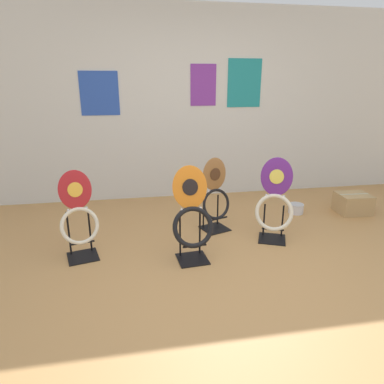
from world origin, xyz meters
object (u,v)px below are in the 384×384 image
Objects in this scene: toilet_seat_display_woodgrain at (215,196)px; toilet_seat_display_orange_sun at (192,220)px; toilet_seat_display_crimson_swirl at (79,220)px; toilet_seat_display_purple_note at (275,205)px; paint_can at (296,208)px; storage_box at (353,203)px.

toilet_seat_display_woodgrain is 0.93× the size of toilet_seat_display_orange_sun.
toilet_seat_display_crimson_swirl is at bearing 167.39° from toilet_seat_display_orange_sun.
toilet_seat_display_crimson_swirl is 1.97m from toilet_seat_display_purple_note.
toilet_seat_display_woodgrain is at bearing -165.25° from paint_can.
toilet_seat_display_crimson_swirl reaches higher than storage_box.
toilet_seat_display_orange_sun reaches higher than storage_box.
toilet_seat_display_orange_sun is 4.68× the size of paint_can.
toilet_seat_display_crimson_swirl is 2.05× the size of storage_box.
paint_can is (0.60, 0.67, -0.32)m from toilet_seat_display_purple_note.
toilet_seat_display_crimson_swirl is (-1.42, -0.42, -0.02)m from toilet_seat_display_woodgrain.
toilet_seat_display_orange_sun reaches higher than paint_can.
storage_box is at bearing 22.91° from toilet_seat_display_purple_note.
toilet_seat_display_orange_sun is at bearing -12.61° from toilet_seat_display_crimson_swirl.
toilet_seat_display_crimson_swirl is at bearing -178.62° from toilet_seat_display_purple_note.
storage_box is at bearing 20.46° from toilet_seat_display_orange_sun.
toilet_seat_display_crimson_swirl is 4.43× the size of paint_can.
toilet_seat_display_orange_sun is 2.17× the size of storage_box.
toilet_seat_display_purple_note reaches higher than toilet_seat_display_woodgrain.
toilet_seat_display_woodgrain reaches higher than storage_box.
toilet_seat_display_woodgrain reaches higher than paint_can.
toilet_seat_display_purple_note reaches higher than storage_box.
storage_box is at bearing 5.85° from toilet_seat_display_woodgrain.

